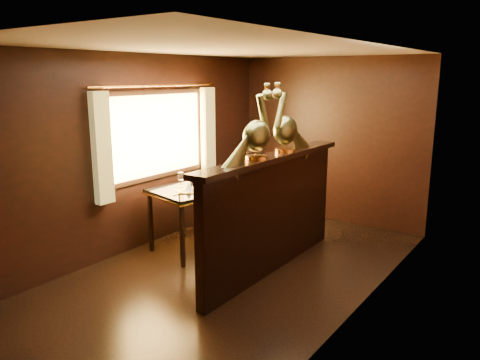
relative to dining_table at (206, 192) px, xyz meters
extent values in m
plane|color=black|center=(0.78, -0.45, -0.75)|extent=(5.00, 5.00, 0.00)
cube|color=black|center=(0.78, 2.05, 0.50)|extent=(3.00, 0.04, 2.50)
cube|color=black|center=(0.78, -2.95, 0.50)|extent=(3.00, 0.04, 2.50)
cube|color=black|center=(-0.72, -0.45, 0.50)|extent=(0.04, 5.00, 2.50)
cube|color=black|center=(2.28, -0.45, 0.50)|extent=(0.04, 5.00, 2.50)
cube|color=beige|center=(0.78, -0.45, 1.75)|extent=(3.00, 5.00, 0.04)
cube|color=#FFC672|center=(-0.72, -0.15, 0.70)|extent=(0.01, 1.70, 1.05)
cube|color=gold|center=(-0.62, -1.12, 0.65)|extent=(0.10, 0.22, 1.30)
cube|color=gold|center=(-0.62, 0.82, 0.65)|extent=(0.10, 0.22, 1.30)
cylinder|color=orange|center=(-0.64, -0.15, 1.35)|extent=(0.03, 2.20, 0.03)
cube|color=black|center=(1.10, -0.15, -0.10)|extent=(0.12, 2.60, 1.30)
cube|color=#3A3B1A|center=(1.04, -0.15, -0.05)|extent=(0.02, 2.20, 0.95)
cube|color=black|center=(1.10, -0.15, 0.58)|extent=(0.26, 2.70, 0.06)
cube|color=black|center=(0.00, -0.01, 0.05)|extent=(1.11, 1.52, 0.04)
cube|color=orange|center=(0.00, -0.01, 0.02)|extent=(1.13, 1.55, 0.02)
cylinder|color=black|center=(-0.48, -0.54, -0.37)|extent=(0.06, 0.06, 0.76)
cylinder|color=black|center=(0.20, -0.69, -0.37)|extent=(0.06, 0.06, 0.76)
cylinder|color=black|center=(-0.20, 0.68, -0.37)|extent=(0.06, 0.06, 0.76)
cylinder|color=black|center=(0.48, 0.53, -0.37)|extent=(0.06, 0.06, 0.76)
cylinder|color=gold|center=(0.00, -0.33, 0.08)|extent=(0.30, 0.30, 0.01)
cone|color=silver|center=(0.00, -0.33, 0.13)|extent=(0.11, 0.11, 0.10)
cylinder|color=gold|center=(0.16, 0.32, 0.08)|extent=(0.30, 0.30, 0.01)
cone|color=silver|center=(0.16, 0.32, 0.13)|extent=(0.11, 0.11, 0.10)
cylinder|color=silver|center=(-0.28, 0.03, 0.10)|extent=(0.03, 0.03, 0.06)
cylinder|color=silver|center=(-0.32, 0.10, 0.10)|extent=(0.03, 0.03, 0.06)
cube|color=black|center=(0.42, -0.03, -0.29)|extent=(0.57, 0.57, 0.06)
cube|color=navy|center=(0.42, -0.03, -0.24)|extent=(0.52, 0.52, 0.05)
cube|color=navy|center=(0.62, 0.02, 0.11)|extent=(0.12, 0.37, 0.62)
cube|color=black|center=(0.27, -0.27, -0.54)|extent=(0.05, 0.05, 0.43)
cube|color=black|center=(0.65, -0.18, -0.54)|extent=(0.05, 0.05, 0.43)
cube|color=black|center=(0.18, 0.12, -0.54)|extent=(0.05, 0.05, 0.43)
cube|color=black|center=(0.57, 0.21, -0.54)|extent=(0.05, 0.05, 0.43)
sphere|color=orange|center=(0.66, -0.18, 0.58)|extent=(0.07, 0.07, 0.07)
sphere|color=orange|center=(0.58, 0.21, 0.58)|extent=(0.07, 0.07, 0.07)
cube|color=black|center=(0.19, 0.51, -0.33)|extent=(0.48, 0.48, 0.06)
cube|color=navy|center=(0.19, 0.51, -0.28)|extent=(0.43, 0.43, 0.05)
cube|color=navy|center=(0.39, 0.53, 0.04)|extent=(0.06, 0.35, 0.56)
cube|color=black|center=(0.03, 0.31, -0.55)|extent=(0.05, 0.05, 0.39)
cube|color=black|center=(0.39, 0.34, -0.55)|extent=(0.05, 0.05, 0.39)
cube|color=black|center=(0.00, 0.67, -0.55)|extent=(0.05, 0.05, 0.39)
cube|color=black|center=(0.36, 0.71, -0.55)|extent=(0.05, 0.05, 0.39)
sphere|color=orange|center=(0.40, 0.34, 0.47)|extent=(0.07, 0.07, 0.07)
sphere|color=orange|center=(0.37, 0.71, 0.47)|extent=(0.07, 0.07, 0.07)
camera|label=1|loc=(3.76, -4.55, 1.48)|focal=35.00mm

